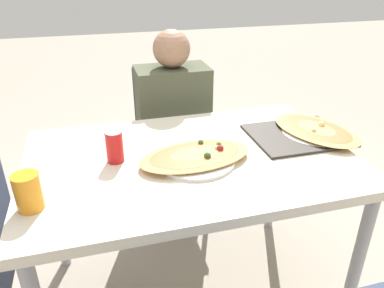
{
  "coord_description": "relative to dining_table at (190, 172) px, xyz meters",
  "views": [
    {
      "loc": [
        -0.34,
        -1.27,
        1.48
      ],
      "look_at": [
        0.0,
        -0.01,
        0.82
      ],
      "focal_mm": 35.0,
      "sensor_mm": 36.0,
      "label": 1
    }
  ],
  "objects": [
    {
      "name": "soda_can",
      "position": [
        -0.29,
        0.04,
        0.14
      ],
      "size": [
        0.07,
        0.07,
        0.12
      ],
      "color": "red",
      "rests_on": "dining_table"
    },
    {
      "name": "pizza_main",
      "position": [
        0.01,
        -0.04,
        0.09
      ],
      "size": [
        0.47,
        0.31,
        0.05
      ],
      "color": "white",
      "rests_on": "dining_table"
    },
    {
      "name": "serving_tray",
      "position": [
        0.5,
        0.05,
        0.08
      ],
      "size": [
        0.41,
        0.33,
        0.01
      ],
      "color": "#332D28",
      "rests_on": "dining_table"
    },
    {
      "name": "person_seated",
      "position": [
        0.08,
        0.64,
        -0.01
      ],
      "size": [
        0.39,
        0.26,
        1.14
      ],
      "rotation": [
        0.0,
        0.0,
        3.14
      ],
      "color": "#2D2D38",
      "rests_on": "ground_plane"
    },
    {
      "name": "dining_table",
      "position": [
        0.0,
        0.0,
        0.0
      ],
      "size": [
        1.29,
        0.84,
        0.76
      ],
      "color": "beige",
      "rests_on": "ground_plane"
    },
    {
      "name": "pizza_second",
      "position": [
        0.59,
        0.05,
        0.09
      ],
      "size": [
        0.38,
        0.48,
        0.05
      ],
      "color": "white",
      "rests_on": "dining_table"
    },
    {
      "name": "chair_far_seated",
      "position": [
        0.08,
        0.75,
        -0.18
      ],
      "size": [
        0.4,
        0.4,
        0.9
      ],
      "rotation": [
        0.0,
        0.0,
        3.14
      ],
      "color": "#2D3851",
      "rests_on": "ground_plane"
    },
    {
      "name": "drink_glass",
      "position": [
        -0.57,
        -0.2,
        0.14
      ],
      "size": [
        0.08,
        0.08,
        0.12
      ],
      "color": "orange",
      "rests_on": "dining_table"
    }
  ]
}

